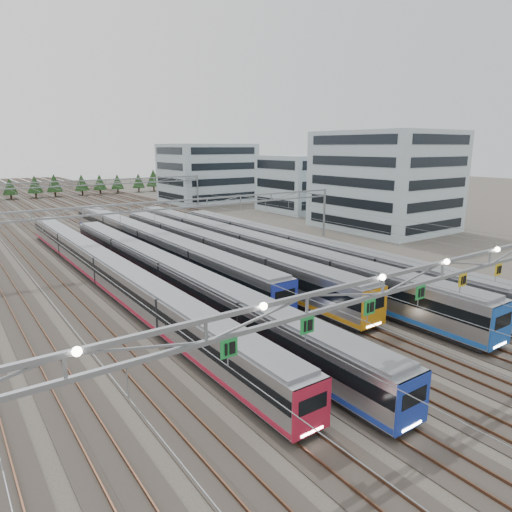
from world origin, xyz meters
TOP-DOWN VIEW (x-y plane):
  - ground at (0.00, 0.00)m, footprint 400.00×400.00m
  - track_bed at (0.00, 100.00)m, footprint 54.00×260.00m
  - train_a at (-11.25, 32.27)m, footprint 2.56×66.07m
  - train_b at (-6.75, 25.63)m, footprint 2.67×58.09m
  - train_c at (-2.25, 42.67)m, footprint 2.89×59.95m
  - train_d at (2.25, 32.46)m, footprint 2.95×51.20m
  - train_e at (6.75, 31.23)m, footprint 3.00×64.42m
  - train_f at (11.25, 27.09)m, footprint 2.95×54.57m
  - gantry_near at (-0.05, -0.12)m, footprint 56.36×0.61m
  - gantry_mid at (0.00, 40.00)m, footprint 56.36×0.36m
  - gantry_far at (0.00, 85.00)m, footprint 56.36×0.36m
  - depot_bldg_south at (41.93, 39.23)m, footprint 18.00×22.00m
  - depot_bldg_mid at (44.57, 66.10)m, footprint 14.00×16.00m
  - depot_bldg_north at (36.17, 94.60)m, footprint 22.00×18.00m
  - treeline at (-0.90, 131.74)m, footprint 93.80×5.60m

SIDE VIEW (x-z plane):
  - ground at x=0.00m, z-range 0.00..0.00m
  - track_bed at x=0.00m, z-range -1.22..4.20m
  - train_a at x=-11.25m, z-range 0.25..3.57m
  - train_b at x=-6.75m, z-range 0.25..3.73m
  - train_c at x=-2.25m, z-range 0.25..4.02m
  - train_f at x=11.25m, z-range 0.25..4.09m
  - train_d at x=2.25m, z-range 0.25..4.10m
  - train_e at x=6.75m, z-range 0.25..4.16m
  - treeline at x=-0.90m, z-range 0.72..7.74m
  - gantry_mid at x=0.00m, z-range 2.39..10.39m
  - gantry_far at x=0.00m, z-range 2.39..10.39m
  - depot_bldg_mid at x=44.57m, z-range 0.00..12.81m
  - gantry_near at x=-0.05m, z-range 3.05..11.13m
  - depot_bldg_north at x=36.17m, z-range 0.00..15.50m
  - depot_bldg_south at x=41.93m, z-range 0.00..17.49m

